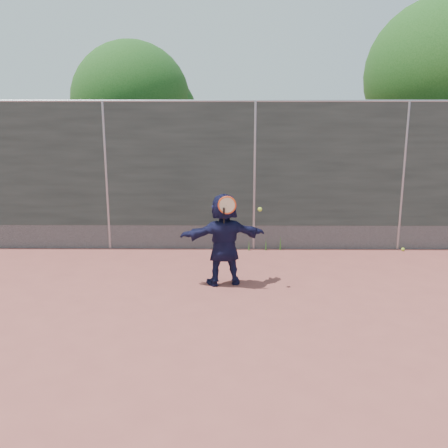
{
  "coord_description": "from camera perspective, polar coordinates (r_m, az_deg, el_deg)",
  "views": [
    {
      "loc": [
        -0.53,
        -6.53,
        2.9
      ],
      "look_at": [
        -0.6,
        1.39,
        1.03
      ],
      "focal_mm": 40.0,
      "sensor_mm": 36.0,
      "label": 1
    }
  ],
  "objects": [
    {
      "name": "player",
      "position": [
        8.2,
        0.0,
        -1.74
      ],
      "size": [
        1.49,
        0.72,
        1.54
      ],
      "primitive_type": "imported",
      "rotation": [
        0.0,
        0.0,
        3.33
      ],
      "color": "#141639",
      "rests_on": "ground"
    },
    {
      "name": "ball_ground",
      "position": [
        10.9,
        19.77,
        -2.74
      ],
      "size": [
        0.07,
        0.07,
        0.07
      ],
      "primitive_type": "sphere",
      "color": "#B2D72F",
      "rests_on": "ground"
    },
    {
      "name": "tree_left",
      "position": [
        13.28,
        -9.83,
        13.3
      ],
      "size": [
        3.15,
        3.0,
        4.53
      ],
      "color": "#382314",
      "rests_on": "ground"
    },
    {
      "name": "fence",
      "position": [
        10.13,
        3.5,
        5.81
      ],
      "size": [
        20.0,
        0.06,
        3.03
      ],
      "color": "#38423D",
      "rests_on": "ground"
    },
    {
      "name": "swing_action",
      "position": [
        7.88,
        0.72,
        2.0
      ],
      "size": [
        0.71,
        0.16,
        0.51
      ],
      "color": "#EB4816",
      "rests_on": "ground"
    },
    {
      "name": "ground",
      "position": [
        7.17,
        4.78,
        -10.62
      ],
      "size": [
        80.0,
        80.0,
        0.0
      ],
      "primitive_type": "plane",
      "color": "#9E4C42",
      "rests_on": "ground"
    },
    {
      "name": "weed_clump",
      "position": [
        10.33,
        5.06,
        -2.28
      ],
      "size": [
        0.68,
        0.07,
        0.3
      ],
      "color": "#387226",
      "rests_on": "ground"
    }
  ]
}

